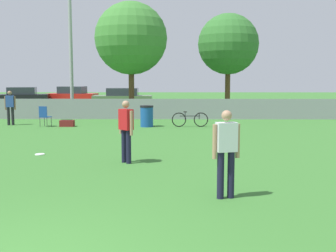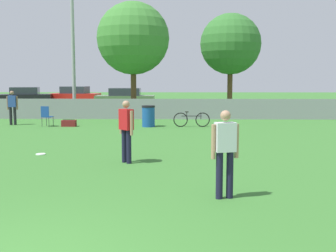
{
  "view_description": "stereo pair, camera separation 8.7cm",
  "coord_description": "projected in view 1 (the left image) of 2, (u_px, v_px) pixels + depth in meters",
  "views": [
    {
      "loc": [
        2.0,
        -4.58,
        2.23
      ],
      "look_at": [
        1.87,
        5.67,
        1.05
      ],
      "focal_mm": 45.0,
      "sensor_mm": 36.0,
      "label": 1
    },
    {
      "loc": [
        2.08,
        -4.58,
        2.23
      ],
      "look_at": [
        1.87,
        5.67,
        1.05
      ],
      "focal_mm": 45.0,
      "sensor_mm": 36.0,
      "label": 2
    }
  ],
  "objects": [
    {
      "name": "frisbee_disc",
      "position": [
        40.0,
        154.0,
        12.23
      ],
      "size": [
        0.28,
        0.28,
        0.03
      ],
      "color": "white",
      "rests_on": "ground_plane"
    },
    {
      "name": "gear_bag_sideline",
      "position": [
        67.0,
        123.0,
        19.3
      ],
      "size": [
        0.64,
        0.35,
        0.31
      ],
      "color": "maroon",
      "rests_on": "ground_plane"
    },
    {
      "name": "trash_bin",
      "position": [
        147.0,
        116.0,
        19.17
      ],
      "size": [
        0.61,
        0.61,
        0.97
      ],
      "color": "#194C99",
      "rests_on": "ground_plane"
    },
    {
      "name": "light_pole",
      "position": [
        70.0,
        12.0,
        23.71
      ],
      "size": [
        0.9,
        0.36,
        10.27
      ],
      "color": "#9E9EA3",
      "rests_on": "ground_plane"
    },
    {
      "name": "parked_car_dark",
      "position": [
        22.0,
        97.0,
        32.91
      ],
      "size": [
        4.25,
        2.46,
        1.49
      ],
      "rotation": [
        0.0,
        0.0,
        0.2
      ],
      "color": "black",
      "rests_on": "ground_plane"
    },
    {
      "name": "player_defender_red",
      "position": [
        126.0,
        128.0,
        10.95
      ],
      "size": [
        0.41,
        0.42,
        1.64
      ],
      "rotation": [
        0.0,
        0.0,
        -0.81
      ],
      "color": "#191933",
      "rests_on": "ground_plane"
    },
    {
      "name": "parked_car_red",
      "position": [
        72.0,
        96.0,
        34.5
      ],
      "size": [
        4.08,
        2.21,
        1.52
      ],
      "rotation": [
        0.0,
        0.0,
        -0.11
      ],
      "color": "black",
      "rests_on": "ground_plane"
    },
    {
      "name": "spectator_in_blue",
      "position": [
        10.0,
        106.0,
        19.77
      ],
      "size": [
        0.51,
        0.26,
        1.61
      ],
      "rotation": [
        0.0,
        0.0,
        3.25
      ],
      "color": "black",
      "rests_on": "ground_plane"
    },
    {
      "name": "tree_far_right",
      "position": [
        228.0,
        44.0,
        26.04
      ],
      "size": [
        3.75,
        3.75,
        6.18
      ],
      "color": "brown",
      "rests_on": "ground_plane"
    },
    {
      "name": "bicycle_sideline",
      "position": [
        190.0,
        119.0,
        19.13
      ],
      "size": [
        1.66,
        0.44,
        0.7
      ],
      "rotation": [
        0.0,
        0.0,
        0.03
      ],
      "color": "black",
      "rests_on": "ground_plane"
    },
    {
      "name": "player_receiver_white",
      "position": [
        226.0,
        148.0,
        7.72
      ],
      "size": [
        0.52,
        0.3,
        1.64
      ],
      "rotation": [
        0.0,
        0.0,
        0.25
      ],
      "color": "#191933",
      "rests_on": "ground_plane"
    },
    {
      "name": "parked_car_olive",
      "position": [
        123.0,
        98.0,
        30.67
      ],
      "size": [
        4.28,
        1.83,
        1.48
      ],
      "rotation": [
        0.0,
        0.0,
        0.01
      ],
      "color": "black",
      "rests_on": "ground_plane"
    },
    {
      "name": "tree_near_pole",
      "position": [
        131.0,
        38.0,
        23.99
      ],
      "size": [
        4.14,
        4.14,
        6.53
      ],
      "color": "brown",
      "rests_on": "ground_plane"
    },
    {
      "name": "fence_backline",
      "position": [
        136.0,
        109.0,
        22.65
      ],
      "size": [
        25.3,
        0.07,
        1.21
      ],
      "color": "gray",
      "rests_on": "ground_plane"
    },
    {
      "name": "folding_chair_sideline",
      "position": [
        44.0,
        115.0,
        19.2
      ],
      "size": [
        0.51,
        0.51,
        0.94
      ],
      "rotation": [
        0.0,
        0.0,
        2.87
      ],
      "color": "#333338",
      "rests_on": "ground_plane"
    }
  ]
}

